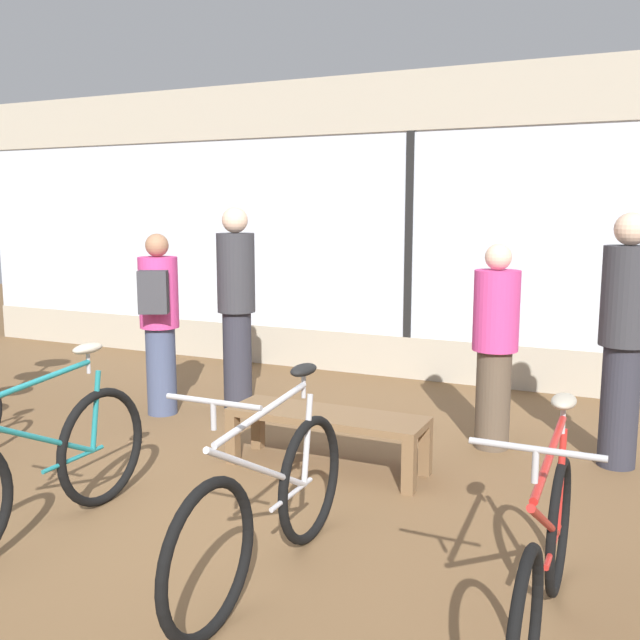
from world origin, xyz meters
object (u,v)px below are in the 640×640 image
Objects in this scene: bicycle_far_right at (545,561)px; display_bench at (327,423)px; customer_near_bench at (495,343)px; bicycle_left at (37,469)px; customer_near_rack at (236,303)px; customer_mid_floor at (624,335)px; customer_by_window at (159,319)px; bicycle_right at (267,506)px.

bicycle_far_right reaches higher than display_bench.
bicycle_far_right is at bearing -73.71° from customer_near_bench.
bicycle_far_right is (2.67, 0.15, -0.02)m from bicycle_left.
customer_mid_floor is at bearing -2.66° from customer_near_rack.
customer_mid_floor is (3.73, 0.32, 0.09)m from customer_by_window.
bicycle_left is 1.09× the size of bicycle_far_right.
customer_near_rack reaches higher than customer_near_bench.
bicycle_far_right is at bearing -39.95° from customer_near_rack.
display_bench is 1.43m from customer_near_bench.
customer_near_rack is at bearing 142.21° from display_bench.
bicycle_left reaches higher than bicycle_right.
customer_mid_floor is at bearing 4.88° from customer_by_window.
bicycle_left is 1.38m from bicycle_right.
customer_near_rack is at bearing 140.05° from bicycle_far_right.
display_bench is 0.90× the size of customer_near_bench.
customer_near_rack reaches higher than bicycle_left.
bicycle_left is at bearing -121.65° from display_bench.
customer_near_rack is 1.02× the size of customer_mid_floor.
bicycle_right is at bearing -76.24° from display_bench.
bicycle_left is at bearing -138.07° from customer_mid_floor.
customer_near_rack is at bearing 176.84° from customer_near_bench.
bicycle_right is 1.56m from display_bench.
customer_near_bench is at bearing 44.69° from display_bench.
display_bench is (-1.67, 1.48, -0.04)m from bicycle_far_right.
bicycle_left is 2.80m from customer_near_rack.
bicycle_far_right is (1.30, 0.03, -0.01)m from bicycle_right.
bicycle_right is at bearing -178.73° from bicycle_far_right.
customer_by_window is at bearing -173.20° from customer_near_bench.
bicycle_right is at bearing 5.22° from bicycle_left.
display_bench is at bearing -153.34° from customer_mid_floor.
display_bench is (-0.37, 1.51, -0.05)m from bicycle_right.
bicycle_left is 2.68m from bicycle_far_right.
bicycle_left is at bearing -127.27° from customer_near_bench.
customer_mid_floor is 0.90m from customer_near_bench.
customer_near_rack reaches higher than bicycle_right.
bicycle_far_right is 0.89× the size of customer_near_rack.
customer_mid_floor is at bearing 85.79° from bicycle_far_right.
customer_by_window is at bearing 149.57° from bicycle_far_right.
bicycle_far_right is 1.02× the size of customer_by_window.
customer_near_rack is 2.35m from customer_near_bench.
display_bench is 2.05m from customer_by_window.
customer_by_window is 0.89× the size of customer_mid_floor.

